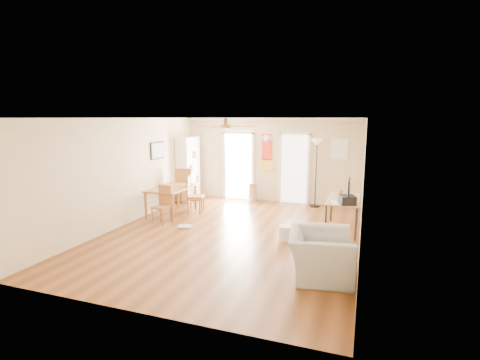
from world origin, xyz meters
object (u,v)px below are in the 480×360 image
at_px(printer, 347,200).
at_px(dining_table, 172,200).
at_px(dining_chair_near, 161,205).
at_px(torchiere_lamp, 316,173).
at_px(wastebasket_a, 285,233).
at_px(trash_can, 253,192).
at_px(wastebasket_b, 304,246).
at_px(bookshelf, 188,169).
at_px(dining_chair_far, 185,186).
at_px(dining_chair_right_a, 196,194).
at_px(computer_desk, 343,214).
at_px(armchair, 320,254).
at_px(dining_chair_right_b, 195,197).

bearing_deg(printer, dining_table, 155.21).
xyz_separation_m(dining_chair_near, printer, (4.42, 0.35, 0.39)).
distance_m(torchiere_lamp, printer, 2.79).
distance_m(torchiere_lamp, wastebasket_a, 3.32).
relative_size(trash_can, wastebasket_b, 2.07).
relative_size(bookshelf, dining_chair_far, 1.80).
distance_m(bookshelf, dining_chair_near, 2.68).
xyz_separation_m(torchiere_lamp, printer, (1.01, -2.60, -0.15)).
bearing_deg(printer, trash_can, 119.83).
relative_size(dining_chair_near, trash_can, 1.55).
bearing_deg(printer, bookshelf, 137.41).
bearing_deg(wastebasket_a, dining_chair_right_a, 152.75).
height_order(computer_desk, armchair, computer_desk).
xyz_separation_m(dining_chair_right_b, wastebasket_a, (2.84, -1.39, -0.29)).
bearing_deg(torchiere_lamp, computer_desk, -66.42).
height_order(dining_chair_right_a, wastebasket_b, dining_chair_right_a).
relative_size(dining_chair_right_a, trash_can, 1.70).
bearing_deg(trash_can, computer_desk, -36.24).
relative_size(computer_desk, wastebasket_a, 4.42).
relative_size(bookshelf, dining_chair_right_b, 2.22).
relative_size(dining_table, dining_chair_right_b, 1.65).
bearing_deg(bookshelf, computer_desk, 0.01).
height_order(dining_chair_right_a, armchair, dining_chair_right_a).
bearing_deg(dining_chair_near, dining_chair_right_b, 78.80).
bearing_deg(dining_chair_right_a, dining_chair_right_b, 164.22).
distance_m(printer, armchair, 2.22).
xyz_separation_m(dining_chair_near, computer_desk, (4.31, 0.88, -0.08)).
distance_m(dining_chair_near, printer, 4.45).
bearing_deg(torchiere_lamp, dining_chair_right_b, -149.09).
relative_size(dining_table, printer, 4.09).
relative_size(torchiere_lamp, wastebasket_a, 6.23).
bearing_deg(dining_chair_right_a, bookshelf, 18.60).
distance_m(dining_chair_right_b, torchiere_lamp, 3.59).
height_order(dining_chair_near, trash_can, dining_chair_near).
bearing_deg(armchair, dining_chair_near, 57.80).
relative_size(dining_chair_near, torchiere_lamp, 0.46).
xyz_separation_m(bookshelf, printer, (4.98, -2.21, -0.15)).
bearing_deg(trash_can, armchair, -60.93).
bearing_deg(dining_chair_far, dining_table, 81.86).
height_order(bookshelf, dining_table, bookshelf).
bearing_deg(trash_can, wastebasket_b, -59.66).
height_order(dining_chair_near, torchiere_lamp, torchiere_lamp).
distance_m(torchiere_lamp, computer_desk, 2.35).
bearing_deg(dining_chair_near, trash_can, 70.35).
bearing_deg(dining_table, dining_chair_far, 98.31).
height_order(dining_chair_right_b, wastebasket_a, dining_chair_right_b).
relative_size(dining_chair_right_a, torchiere_lamp, 0.51).
bearing_deg(dining_table, armchair, -31.61).
relative_size(wastebasket_a, armchair, 0.28).
bearing_deg(wastebasket_a, torchiere_lamp, 86.37).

